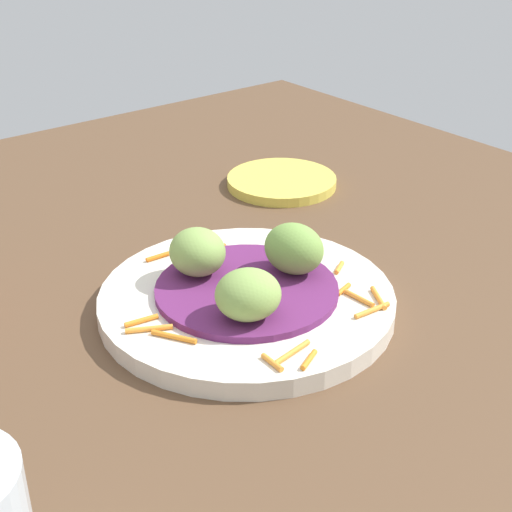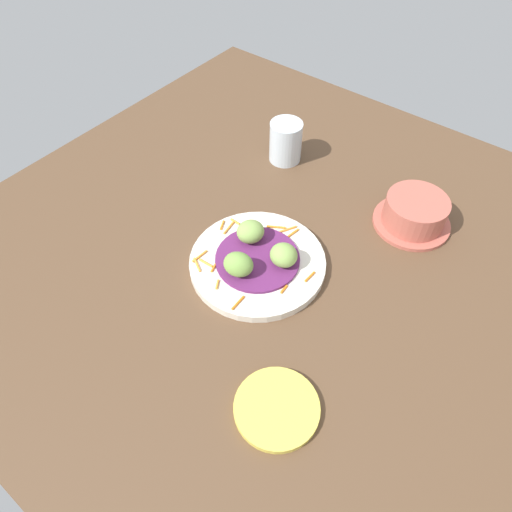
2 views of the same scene
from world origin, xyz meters
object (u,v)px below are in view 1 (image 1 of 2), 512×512
main_plate (247,301)px  guac_scoop_left (197,252)px  guac_scoop_right (294,249)px  guac_scoop_center (248,294)px  side_plate_small (282,181)px

main_plate → guac_scoop_left: size_ratio=5.01×
guac_scoop_right → guac_scoop_left: bearing=-36.3°
guac_scoop_center → guac_scoop_right: guac_scoop_right is taller
guac_scoop_left → side_plate_small: guac_scoop_left is taller
main_plate → guac_scoop_center: size_ratio=4.82×
main_plate → side_plate_small: (-19.25, -18.36, -0.26)cm
guac_scoop_right → side_plate_small: size_ratio=0.42×
guac_scoop_left → side_plate_small: bearing=-146.1°
main_plate → guac_scoop_center: 5.67cm
guac_scoop_center → guac_scoop_right: (-7.29, -3.20, 0.21)cm
side_plate_small → guac_scoop_right: bearing=52.1°
main_plate → guac_scoop_center: (2.72, 3.70, 3.31)cm
guac_scoop_center → side_plate_small: 31.34cm
guac_scoop_left → guac_scoop_center: size_ratio=0.96×
guac_scoop_center → side_plate_small: size_ratio=0.41×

